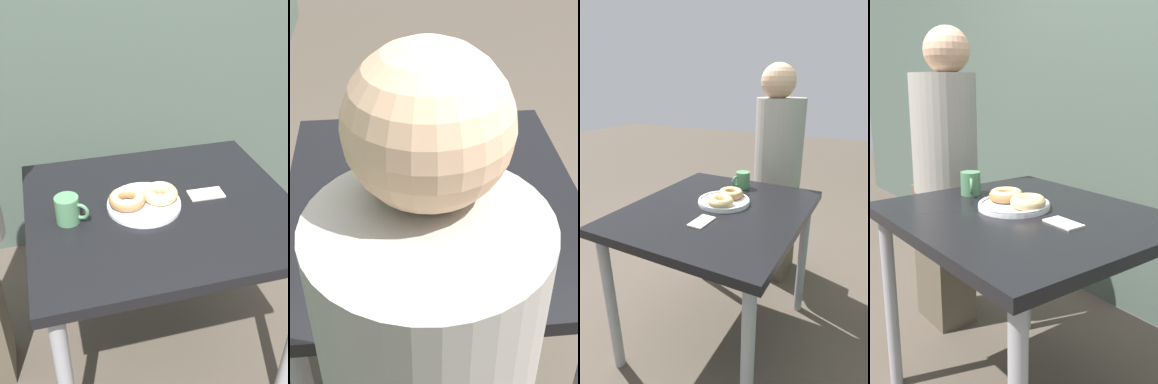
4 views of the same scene
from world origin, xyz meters
TOP-DOWN VIEW (x-y plane):
  - ground_plane at (0.00, 0.00)m, footprint 14.00×14.00m
  - dining_table at (0.00, 0.22)m, footprint 0.93×0.81m
  - donut_plate at (-0.06, 0.23)m, footprint 0.29×0.26m
  - coffee_mug at (-0.32, 0.20)m, footprint 0.11×0.08m
  - napkin at (0.17, 0.24)m, footprint 0.13×0.07m

SIDE VIEW (x-z plane):
  - ground_plane at x=0.00m, z-range 0.00..0.00m
  - dining_table at x=0.00m, z-range 0.29..1.07m
  - napkin at x=0.17m, z-range 0.78..0.78m
  - donut_plate at x=-0.06m, z-range 0.77..0.83m
  - coffee_mug at x=-0.32m, z-range 0.78..0.87m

